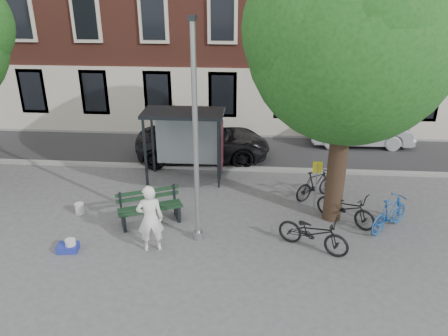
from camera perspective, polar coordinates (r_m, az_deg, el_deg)
The scene contains 19 objects.
ground at distance 12.77m, azimuth -3.37°, elevation -9.20°, with size 90.00×90.00×0.00m, color #4C4C4F.
road at distance 18.99m, azimuth -0.64°, elevation 2.29°, with size 40.00×4.00×0.01m, color #28282B.
curb_near at distance 17.13m, azimuth -1.21°, elevation 0.03°, with size 40.00×0.25×0.12m, color gray.
curb_far at distance 20.85m, azimuth -0.17°, elevation 4.42°, with size 40.00×0.25×0.12m, color gray.
lamppost at distance 11.50m, azimuth -3.70°, elevation 2.54°, with size 0.28×0.35×6.11m.
tree_right at distance 12.33m, azimuth 16.55°, elevation 16.67°, with size 5.76×5.60×8.20m.
bus_shelter at distance 15.70m, azimuth -3.80°, elevation 5.02°, with size 2.85×1.45×2.62m.
painter at distance 11.95m, azimuth -9.62°, elevation -6.54°, with size 0.71×0.47×1.95m, color white.
bench at distance 13.52m, azimuth -9.66°, elevation -5.27°, with size 2.01×1.34×0.99m.
bike_a at distance 12.27m, azimuth 11.57°, elevation -8.24°, with size 0.71×2.02×1.06m, color black.
bike_b at distance 13.82m, azimuth 20.84°, elevation -5.56°, with size 0.50×1.78×1.07m, color #1B4D97.
bike_c at distance 13.79m, azimuth 15.61°, elevation -4.99°, with size 0.68×1.95×1.03m, color black.
bike_d at distance 15.04m, azimuth 11.87°, elevation -2.10°, with size 0.48×1.70×1.02m, color black.
car_dark at distance 17.93m, azimuth -2.69°, elevation 3.48°, with size 2.49×5.40×1.50m, color black.
car_silver at distance 20.36m, azimuth 17.38°, elevation 4.85°, with size 1.56×4.47×1.47m, color #B0B1B8.
blue_crate at distance 12.92m, azimuth -19.72°, elevation -9.77°, with size 0.55×0.40×0.20m, color #212D9A.
bucket_a at distance 12.84m, azimuth -19.37°, elevation -9.51°, with size 0.28×0.28×0.36m, color silver.
bucket_b at distance 14.65m, azimuth -18.33°, elevation -5.05°, with size 0.28×0.28×0.36m, color silver.
notice_sign at distance 14.02m, azimuth 12.00°, elevation -1.10°, with size 0.29×0.04×1.68m.
Camera 1 is at (1.55, -10.63, 6.91)m, focal length 35.00 mm.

